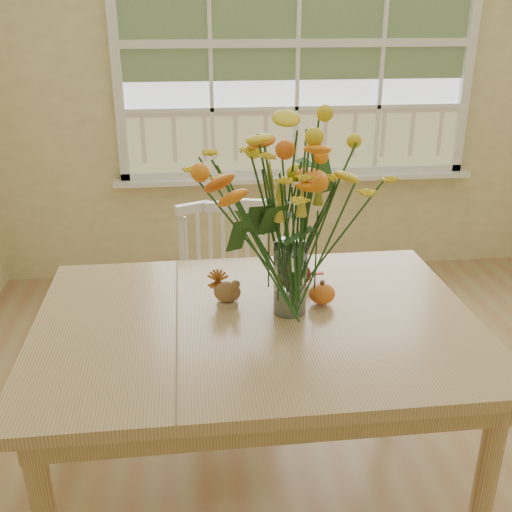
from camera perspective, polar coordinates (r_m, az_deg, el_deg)
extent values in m
cube|color=#A67B50|center=(2.55, 12.39, -21.95)|extent=(4.00, 4.50, 0.01)
cube|color=#CBBC82|center=(4.03, 3.87, 16.76)|extent=(4.00, 0.02, 2.70)
cube|color=silver|center=(4.00, 3.98, 19.59)|extent=(2.20, 0.00, 1.60)
cube|color=white|center=(4.08, 3.79, 7.41)|extent=(2.42, 0.12, 0.03)
cube|color=tan|center=(2.03, 0.06, -6.46)|extent=(1.49, 1.07, 0.04)
cube|color=tan|center=(2.07, 0.06, -8.16)|extent=(1.37, 0.95, 0.10)
cylinder|color=tan|center=(2.64, -15.53, -9.95)|extent=(0.07, 0.07, 0.75)
cylinder|color=tan|center=(2.10, 20.82, -20.43)|extent=(0.07, 0.07, 0.75)
cylinder|color=tan|center=(2.74, 12.71, -8.31)|extent=(0.07, 0.07, 0.75)
cube|color=white|center=(2.79, -2.46, -5.80)|extent=(0.47, 0.45, 0.05)
cube|color=white|center=(2.83, -3.13, 0.10)|extent=(0.43, 0.09, 0.49)
cylinder|color=white|center=(2.75, -5.25, -11.82)|extent=(0.03, 0.03, 0.42)
cylinder|color=white|center=(3.01, -6.04, -8.53)|extent=(0.03, 0.03, 0.42)
cylinder|color=white|center=(2.80, 1.58, -11.04)|extent=(0.03, 0.03, 0.42)
cylinder|color=white|center=(3.06, 0.17, -7.88)|extent=(0.03, 0.03, 0.42)
cylinder|color=white|center=(2.02, 3.27, -2.06)|extent=(0.11, 0.11, 0.26)
ellipsoid|color=#EB5B1B|center=(2.12, 6.29, -3.67)|extent=(0.09, 0.09, 0.07)
cylinder|color=#CCB78C|center=(2.12, -2.73, -4.46)|extent=(0.08, 0.08, 0.01)
ellipsoid|color=brown|center=(2.10, -2.75, -3.43)|extent=(0.11, 0.08, 0.08)
ellipsoid|color=#38160F|center=(2.25, 4.12, -1.79)|extent=(0.09, 0.09, 0.08)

